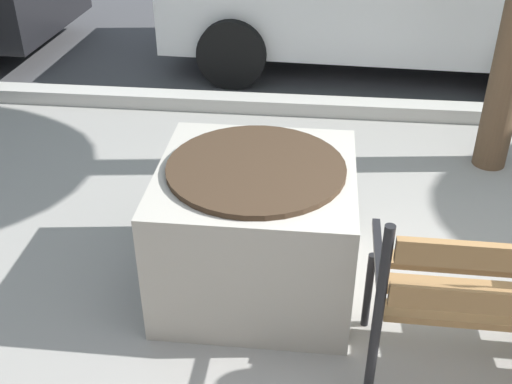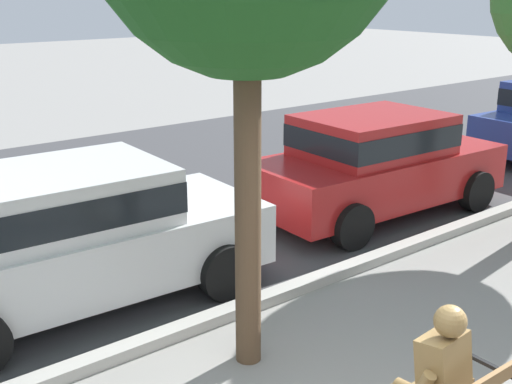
{
  "view_description": "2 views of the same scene",
  "coord_description": "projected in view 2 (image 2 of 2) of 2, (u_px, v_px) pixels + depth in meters",
  "views": [
    {
      "loc": [
        -0.89,
        -2.1,
        2.31
      ],
      "look_at": [
        -1.18,
        0.6,
        0.6
      ],
      "focal_mm": 44.05,
      "sensor_mm": 36.0,
      "label": 1
    },
    {
      "loc": [
        -2.87,
        -2.1,
        3.35
      ],
      "look_at": [
        2.12,
        4.21,
        0.8
      ],
      "focal_mm": 45.32,
      "sensor_mm": 36.0,
      "label": 2
    }
  ],
  "objects": [
    {
      "name": "parked_car_red",
      "position": [
        376.0,
        161.0,
        9.8
      ],
      "size": [
        4.17,
        2.06,
        1.56
      ],
      "color": "#B21E1E",
      "rests_on": "ground"
    },
    {
      "name": "street_surface",
      "position": [
        14.0,
        217.0,
        9.88
      ],
      "size": [
        60.0,
        9.0,
        0.01
      ],
      "primitive_type": "cube",
      "color": "#424244",
      "rests_on": "ground"
    },
    {
      "name": "parked_car_white",
      "position": [
        73.0,
        232.0,
        6.94
      ],
      "size": [
        4.17,
        2.06,
        1.56
      ],
      "color": "silver",
      "rests_on": "ground"
    },
    {
      "name": "curb_stone",
      "position": [
        170.0,
        334.0,
        6.43
      ],
      "size": [
        60.0,
        0.2,
        0.12
      ],
      "primitive_type": "cube",
      "color": "#B2AFA8",
      "rests_on": "ground"
    }
  ]
}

